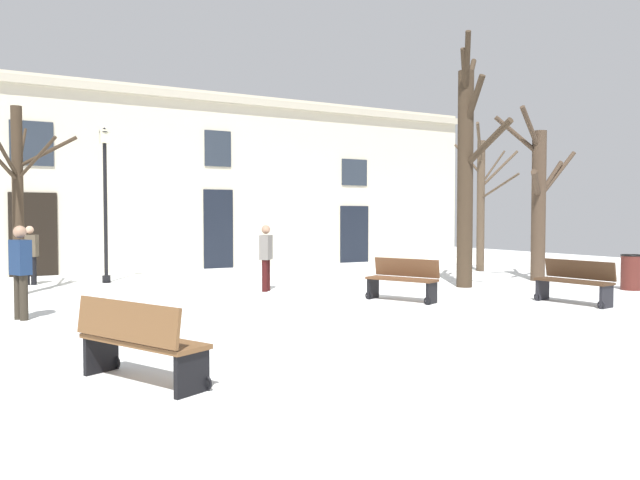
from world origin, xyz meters
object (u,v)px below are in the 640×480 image
litter_bin (631,272)px  person_by_shop_door (20,268)px  tree_near_facade (482,198)px  bench_far_corner (403,279)px  bench_near_center_tree (139,341)px  tree_left_of_center (18,193)px  person_near_bench (30,253)px  tree_right_of_center (538,198)px  tree_foreground (467,165)px  person_crossing_plaza (266,255)px  bench_back_to_back_left (575,281)px  streetlamp (105,189)px

litter_bin → person_by_shop_door: size_ratio=0.53×
tree_near_facade → person_by_shop_door: 14.30m
bench_far_corner → bench_near_center_tree: 7.49m
tree_left_of_center → litter_bin: 14.68m
tree_left_of_center → bench_far_corner: (7.10, -5.05, -1.89)m
person_near_bench → litter_bin: bearing=175.1°
tree_near_facade → person_near_bench: 13.67m
person_by_shop_door → tree_right_of_center: bearing=-114.8°
tree_near_facade → bench_far_corner: bearing=-145.4°
bench_far_corner → person_by_shop_door: person_by_shop_door is taller
litter_bin → bench_near_center_tree: bench_near_center_tree is taller
tree_left_of_center → tree_right_of_center: (12.88, -3.57, -0.02)m
tree_near_facade → tree_right_of_center: bearing=-104.6°
tree_right_of_center → bench_near_center_tree: size_ratio=2.79×
tree_foreground → bench_near_center_tree: (-9.33, -5.13, -2.64)m
tree_right_of_center → litter_bin: tree_right_of_center is taller
person_crossing_plaza → bench_near_center_tree: bearing=-170.9°
bench_back_to_back_left → bench_far_corner: 3.52m
tree_left_of_center → tree_foreground: (10.02, -3.79, 0.76)m
bench_far_corner → person_crossing_plaza: (-1.87, 2.96, 0.41)m
tree_foreground → person_crossing_plaza: (-4.79, 1.70, -2.23)m
tree_right_of_center → bench_back_to_back_left: 4.98m
tree_foreground → person_near_bench: 11.57m
tree_right_of_center → person_near_bench: 13.85m
tree_near_facade → person_by_shop_door: (-13.85, -3.24, -1.50)m
litter_bin → bench_back_to_back_left: bearing=-164.1°
streetlamp → litter_bin: 13.72m
tree_near_facade → bench_back_to_back_left: tree_near_facade is taller
tree_near_facade → bench_back_to_back_left: (-3.74, -6.61, -1.95)m
tree_near_facade → litter_bin: size_ratio=5.40×
bench_back_to_back_left → tree_foreground: bearing=172.2°
tree_left_of_center → streetlamp: size_ratio=1.03×
person_by_shop_door → bench_back_to_back_left: bearing=-134.1°
tree_near_facade → bench_back_to_back_left: size_ratio=2.90×
streetlamp → person_crossing_plaza: (3.02, -3.87, -1.68)m
tree_foreground → litter_bin: tree_foreground is taller
tree_left_of_center → person_near_bench: tree_left_of_center is taller
bench_far_corner → person_crossing_plaza: person_crossing_plaza is taller
tree_left_of_center → litter_bin: tree_left_of_center is taller
person_by_shop_door → bench_near_center_tree: bearing=163.9°
tree_foreground → person_crossing_plaza: tree_foreground is taller
tree_left_of_center → tree_foreground: size_ratio=0.69×
tree_left_of_center → person_near_bench: 2.65m
bench_back_to_back_left → person_crossing_plaza: person_crossing_plaza is taller
tree_right_of_center → person_crossing_plaza: (-7.65, 1.47, -1.45)m
bench_back_to_back_left → bench_near_center_tree: size_ratio=0.95×
bench_back_to_back_left → person_crossing_plaza: size_ratio=1.02×
tree_left_of_center → tree_near_facade: bearing=-2.2°
tree_near_facade → bench_back_to_back_left: 7.84m
person_by_shop_door → person_crossing_plaza: (5.41, 1.66, -0.03)m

